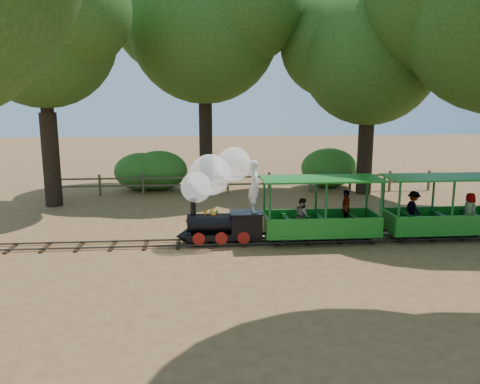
{
  "coord_description": "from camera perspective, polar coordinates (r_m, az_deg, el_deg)",
  "views": [
    {
      "loc": [
        -2.27,
        -13.99,
        4.39
      ],
      "look_at": [
        -1.04,
        0.5,
        1.54
      ],
      "focal_mm": 35.0,
      "sensor_mm": 36.0,
      "label": 1
    }
  ],
  "objects": [
    {
      "name": "shrub_mid_e",
      "position": [
        24.51,
        11.05,
        2.33
      ],
      "size": [
        2.15,
        1.66,
        1.49
      ],
      "primitive_type": "ellipsoid",
      "color": "#2D6B1E",
      "rests_on": "ground"
    },
    {
      "name": "carriage_rear",
      "position": [
        16.37,
        23.13,
        -2.51
      ],
      "size": [
        3.73,
        1.52,
        1.94
      ],
      "color": "#1A771C",
      "rests_on": "track"
    },
    {
      "name": "oak_nw",
      "position": [
        21.23,
        -23.15,
        18.21
      ],
      "size": [
        7.44,
        6.55,
        10.02
      ],
      "color": "#2D2116",
      "rests_on": "ground"
    },
    {
      "name": "carriage_front",
      "position": [
        14.94,
        9.9,
        -3.03
      ],
      "size": [
        3.73,
        1.52,
        1.94
      ],
      "color": "#1A771C",
      "rests_on": "track"
    },
    {
      "name": "shrub_west",
      "position": [
        23.73,
        -11.91,
        2.47
      ],
      "size": [
        2.69,
        2.07,
        1.86
      ],
      "primitive_type": "ellipsoid",
      "color": "#2D6B1E",
      "rests_on": "ground"
    },
    {
      "name": "oak_ne",
      "position": [
        23.04,
        15.46,
        16.49
      ],
      "size": [
        7.88,
        6.93,
        9.55
      ],
      "color": "#2D2116",
      "rests_on": "ground"
    },
    {
      "name": "shrub_east",
      "position": [
        24.44,
        10.8,
        2.92
      ],
      "size": [
        2.9,
        2.23,
        2.01
      ],
      "primitive_type": "ellipsoid",
      "color": "#2D6B1E",
      "rests_on": "ground"
    },
    {
      "name": "ground",
      "position": [
        14.84,
        4.2,
        -6.15
      ],
      "size": [
        90.0,
        90.0,
        0.0
      ],
      "primitive_type": "plane",
      "color": "#9A6E42",
      "rests_on": "ground"
    },
    {
      "name": "locomotive",
      "position": [
        14.33,
        -2.69,
        0.35
      ],
      "size": [
        2.67,
        1.26,
        3.07
      ],
      "color": "black",
      "rests_on": "ground"
    },
    {
      "name": "fence",
      "position": [
        22.44,
        1.04,
        1.31
      ],
      "size": [
        18.1,
        0.1,
        1.0
      ],
      "color": "brown",
      "rests_on": "ground"
    },
    {
      "name": "oak_nc",
      "position": [
        23.91,
        -4.49,
        20.31
      ],
      "size": [
        9.12,
        8.03,
        11.51
      ],
      "color": "#2D2116",
      "rests_on": "ground"
    },
    {
      "name": "track",
      "position": [
        14.82,
        4.21,
        -5.9
      ],
      "size": [
        22.0,
        1.0,
        0.1
      ],
      "color": "#3F3D3A",
      "rests_on": "ground"
    },
    {
      "name": "shrub_mid_w",
      "position": [
        23.64,
        -9.85,
        2.62
      ],
      "size": [
        2.83,
        2.17,
        1.96
      ],
      "primitive_type": "ellipsoid",
      "color": "#2D6B1E",
      "rests_on": "ground"
    }
  ]
}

